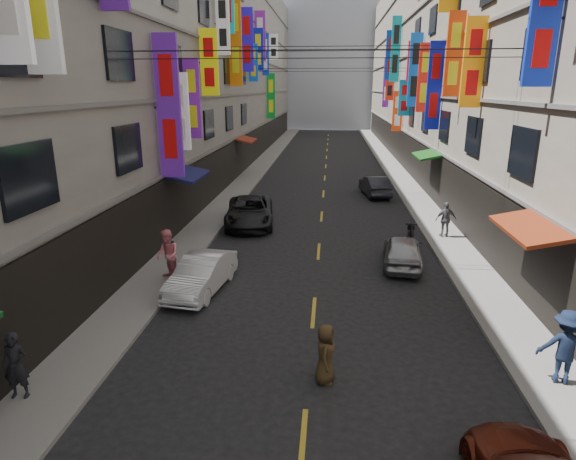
% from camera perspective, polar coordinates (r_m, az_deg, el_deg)
% --- Properties ---
extents(sidewalk_left, '(2.00, 90.00, 0.12)m').
position_cam_1_polar(sidewalk_left, '(39.22, -4.47, 6.39)').
color(sidewalk_left, slate).
rests_on(sidewalk_left, ground).
extents(sidewalk_right, '(2.00, 90.00, 0.12)m').
position_cam_1_polar(sidewalk_right, '(39.09, 13.25, 5.97)').
color(sidewalk_right, slate).
rests_on(sidewalk_right, ground).
extents(building_row_left, '(10.14, 90.00, 19.00)m').
position_cam_1_polar(building_row_left, '(40.13, -13.79, 19.74)').
color(building_row_left, gray).
rests_on(building_row_left, ground).
extents(building_row_right, '(10.14, 90.00, 19.00)m').
position_cam_1_polar(building_row_right, '(39.88, 23.23, 18.96)').
color(building_row_right, gray).
rests_on(building_row_right, ground).
extents(haze_block, '(18.00, 8.00, 22.00)m').
position_cam_1_polar(haze_block, '(88.17, 5.05, 19.11)').
color(haze_block, '#A4A9B7').
rests_on(haze_block, ground).
extents(shop_signage, '(14.00, 55.00, 12.82)m').
position_cam_1_polar(shop_signage, '(31.07, 4.48, 20.71)').
color(shop_signage, '#0D249E').
rests_on(shop_signage, ground).
extents(street_awnings, '(13.99, 35.20, 0.41)m').
position_cam_1_polar(street_awnings, '(22.48, 0.70, 6.47)').
color(street_awnings, '#165324').
rests_on(street_awnings, ground).
extents(overhead_cables, '(14.00, 38.04, 1.24)m').
position_cam_1_polar(overhead_cables, '(26.15, 4.41, 20.59)').
color(overhead_cables, black).
rests_on(overhead_cables, ground).
extents(lane_markings, '(0.12, 80.20, 0.01)m').
position_cam_1_polar(lane_markings, '(35.75, 4.31, 5.32)').
color(lane_markings, gold).
rests_on(lane_markings, ground).
extents(scooter_far_right, '(0.59, 1.80, 1.14)m').
position_cam_1_polar(scooter_far_right, '(22.92, 14.33, -0.43)').
color(scooter_far_right, black).
rests_on(scooter_far_right, ground).
extents(car_left_mid, '(1.89, 4.05, 1.28)m').
position_cam_1_polar(car_left_mid, '(17.21, -10.23, -5.16)').
color(car_left_mid, white).
rests_on(car_left_mid, ground).
extents(car_left_far, '(3.01, 5.42, 1.43)m').
position_cam_1_polar(car_left_far, '(25.16, -4.57, 2.19)').
color(car_left_far, black).
rests_on(car_left_far, ground).
extents(car_right_mid, '(1.90, 3.86, 1.27)m').
position_cam_1_polar(car_right_mid, '(19.88, 13.43, -2.39)').
color(car_right_mid, '#A4A4A8').
rests_on(car_right_mid, ground).
extents(car_right_far, '(2.00, 4.17, 1.32)m').
position_cam_1_polar(car_right_far, '(32.55, 10.25, 5.16)').
color(car_right_far, '#282830').
rests_on(car_right_far, ground).
extents(pedestrian_lnear, '(0.64, 0.59, 1.60)m').
position_cam_1_polar(pedestrian_lnear, '(12.80, -29.55, -13.82)').
color(pedestrian_lnear, black).
rests_on(pedestrian_lnear, sidewalk_left).
extents(pedestrian_lfar, '(1.09, 1.11, 1.90)m').
position_cam_1_polar(pedestrian_lfar, '(18.05, -14.07, -2.91)').
color(pedestrian_lfar, pink).
rests_on(pedestrian_lfar, sidewalk_left).
extents(pedestrian_rnear, '(1.32, 0.92, 1.85)m').
position_cam_1_polar(pedestrian_rnear, '(13.40, 30.04, -11.91)').
color(pedestrian_rnear, '#131D35').
rests_on(pedestrian_rnear, sidewalk_right).
extents(pedestrian_rfar, '(1.04, 0.67, 1.67)m').
position_cam_1_polar(pedestrian_rfar, '(23.86, 18.21, 1.20)').
color(pedestrian_rfar, '#57575A').
rests_on(pedestrian_rfar, sidewalk_right).
extents(pedestrian_crossing, '(0.57, 0.79, 1.52)m').
position_cam_1_polar(pedestrian_crossing, '(12.00, 4.46, -14.42)').
color(pedestrian_crossing, '#44321B').
rests_on(pedestrian_crossing, ground).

